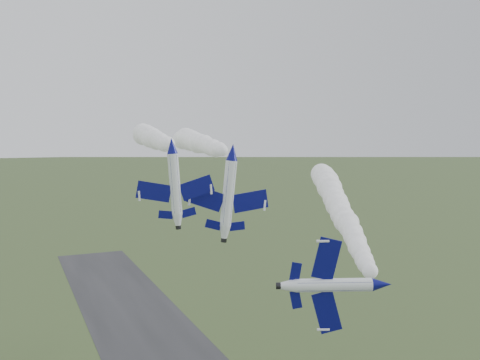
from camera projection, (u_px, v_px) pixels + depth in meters
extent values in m
cylinder|color=white|center=(382.00, 284.00, 54.93)|extent=(4.55, 7.69, 1.42)
cone|color=#0A0C62|center=(395.00, 299.00, 50.02)|extent=(2.15, 2.45, 1.42)
cone|color=white|center=(371.00, 272.00, 59.65)|extent=(1.99, 2.11, 1.42)
cylinder|color=black|center=(369.00, 270.00, 60.58)|extent=(0.89, 0.81, 0.72)
ellipsoid|color=black|center=(392.00, 290.00, 52.92)|extent=(1.98, 2.83, 0.95)
cube|color=#0A0C62|center=(379.00, 256.00, 55.42)|extent=(1.12, 2.12, 4.28)
cube|color=#0A0C62|center=(378.00, 308.00, 55.92)|extent=(1.12, 2.12, 4.28)
cube|color=#0A0C62|center=(373.00, 261.00, 58.68)|extent=(0.54, 0.98, 1.86)
cube|color=#0A0C62|center=(373.00, 288.00, 58.95)|extent=(0.54, 0.98, 1.86)
cube|color=#0A0C62|center=(384.00, 275.00, 58.57)|extent=(2.48, 2.21, 0.15)
cylinder|color=white|center=(172.00, 146.00, 70.16)|extent=(3.07, 8.14, 1.52)
cone|color=#0A0C62|center=(176.00, 147.00, 65.25)|extent=(1.91, 2.35, 1.52)
cone|color=white|center=(169.00, 145.00, 74.89)|extent=(1.83, 1.98, 1.52)
cylinder|color=black|center=(168.00, 145.00, 75.82)|extent=(0.87, 0.71, 0.77)
ellipsoid|color=black|center=(173.00, 142.00, 68.11)|extent=(1.54, 2.89, 1.01)
cube|color=#0A0C62|center=(150.00, 148.00, 70.33)|extent=(4.75, 3.11, 0.43)
cube|color=#0A0C62|center=(193.00, 145.00, 71.51)|extent=(4.75, 3.11, 0.43)
cube|color=#0A0C62|center=(158.00, 146.00, 73.74)|extent=(2.08, 1.40, 0.22)
cube|color=#0A0C62|center=(180.00, 144.00, 74.37)|extent=(2.08, 1.40, 0.22)
cube|color=#0A0C62|center=(169.00, 136.00, 73.71)|extent=(0.55, 1.54, 2.10)
cylinder|color=white|center=(232.00, 152.00, 74.15)|extent=(3.18, 9.27, 1.78)
cone|color=#0A0C62|center=(243.00, 154.00, 68.62)|extent=(2.13, 2.63, 1.78)
cone|color=white|center=(224.00, 151.00, 79.48)|extent=(2.06, 2.20, 1.78)
cylinder|color=black|center=(222.00, 151.00, 80.52)|extent=(0.99, 0.78, 0.90)
ellipsoid|color=black|center=(237.00, 148.00, 71.86)|extent=(1.66, 3.27, 1.19)
cube|color=#0A0C62|center=(208.00, 151.00, 74.15)|extent=(5.32, 3.35, 0.66)
cube|color=#0A0C62|center=(253.00, 155.00, 75.84)|extent=(5.32, 3.35, 0.66)
cube|color=#0A0C62|center=(214.00, 150.00, 78.09)|extent=(2.33, 1.52, 0.33)
cube|color=#0A0C62|center=(236.00, 152.00, 78.99)|extent=(2.33, 1.52, 0.33)
cube|color=#0A0C62|center=(226.00, 142.00, 78.20)|extent=(0.64, 1.77, 2.38)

